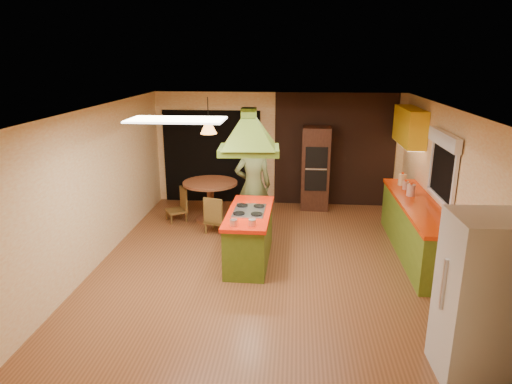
# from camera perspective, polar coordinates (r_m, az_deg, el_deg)

# --- Properties ---
(ground) EXTENTS (6.50, 6.50, 0.00)m
(ground) POSITION_cam_1_polar(r_m,az_deg,el_deg) (7.54, 1.60, -8.89)
(ground) COLOR brown
(ground) RESTS_ON ground
(room_walls) EXTENTS (5.50, 6.50, 6.50)m
(room_walls) POSITION_cam_1_polar(r_m,az_deg,el_deg) (7.09, 1.68, 0.26)
(room_walls) COLOR beige
(room_walls) RESTS_ON ground
(ceiling_plane) EXTENTS (6.50, 6.50, 0.00)m
(ceiling_plane) POSITION_cam_1_polar(r_m,az_deg,el_deg) (6.85, 1.77, 10.35)
(ceiling_plane) COLOR silver
(ceiling_plane) RESTS_ON room_walls
(brick_panel) EXTENTS (2.64, 0.03, 2.50)m
(brick_panel) POSITION_cam_1_polar(r_m,az_deg,el_deg) (10.26, 9.79, 5.16)
(brick_panel) COLOR #381E14
(brick_panel) RESTS_ON ground
(nook_opening) EXTENTS (2.20, 0.03, 2.10)m
(nook_opening) POSITION_cam_1_polar(r_m,az_deg,el_deg) (10.43, -5.53, 4.40)
(nook_opening) COLOR black
(nook_opening) RESTS_ON ground
(right_counter) EXTENTS (0.62, 3.05, 0.92)m
(right_counter) POSITION_cam_1_polar(r_m,az_deg,el_deg) (8.17, 19.37, -4.30)
(right_counter) COLOR olive
(right_counter) RESTS_ON ground
(upper_cabinets) EXTENTS (0.34, 1.40, 0.70)m
(upper_cabinets) POSITION_cam_1_polar(r_m,az_deg,el_deg) (9.35, 18.65, 7.79)
(upper_cabinets) COLOR yellow
(upper_cabinets) RESTS_ON room_walls
(window_right) EXTENTS (0.12, 1.35, 1.06)m
(window_right) POSITION_cam_1_polar(r_m,az_deg,el_deg) (7.70, 22.43, 4.31)
(window_right) COLOR black
(window_right) RESTS_ON room_walls
(fluor_panel) EXTENTS (1.20, 0.60, 0.03)m
(fluor_panel) POSITION_cam_1_polar(r_m,az_deg,el_deg) (5.84, -9.91, 8.88)
(fluor_panel) COLOR white
(fluor_panel) RESTS_ON ceiling_plane
(kitchen_island) EXTENTS (0.71, 1.72, 0.87)m
(kitchen_island) POSITION_cam_1_polar(r_m,az_deg,el_deg) (7.48, -0.83, -5.45)
(kitchen_island) COLOR #536B1A
(kitchen_island) RESTS_ON ground
(range_hood) EXTENTS (0.96, 0.72, 0.78)m
(range_hood) POSITION_cam_1_polar(r_m,az_deg,el_deg) (7.00, -0.90, 8.48)
(range_hood) COLOR #536C1B
(range_hood) RESTS_ON ceiling_plane
(man) EXTENTS (0.76, 0.58, 1.87)m
(man) POSITION_cam_1_polar(r_m,az_deg,el_deg) (8.46, -0.36, 0.77)
(man) COLOR #4D562D
(man) RESTS_ON ground
(refrigerator) EXTENTS (0.76, 0.72, 1.78)m
(refrigerator) POSITION_cam_1_polar(r_m,az_deg,el_deg) (5.24, 26.27, -11.94)
(refrigerator) COLOR silver
(refrigerator) RESTS_ON ground
(wall_oven) EXTENTS (0.61, 0.61, 1.81)m
(wall_oven) POSITION_cam_1_polar(r_m,az_deg,el_deg) (10.03, 7.45, 2.98)
(wall_oven) COLOR #472417
(wall_oven) RESTS_ON ground
(dining_table) EXTENTS (1.10, 1.10, 0.82)m
(dining_table) POSITION_cam_1_polar(r_m,az_deg,el_deg) (9.29, -5.72, -0.15)
(dining_table) COLOR brown
(dining_table) RESTS_ON ground
(chair_left) EXTENTS (0.52, 0.52, 0.68)m
(chair_left) POSITION_cam_1_polar(r_m,az_deg,el_deg) (9.42, -9.98, -1.60)
(chair_left) COLOR brown
(chair_left) RESTS_ON ground
(chair_near) EXTENTS (0.50, 0.50, 0.73)m
(chair_near) POSITION_cam_1_polar(r_m,az_deg,el_deg) (8.70, -4.84, -2.77)
(chair_near) COLOR brown
(chair_near) RESTS_ON ground
(pendant_lamp) EXTENTS (0.42, 0.42, 0.21)m
(pendant_lamp) POSITION_cam_1_polar(r_m,az_deg,el_deg) (9.00, -5.96, 7.93)
(pendant_lamp) COLOR #FF9E3F
(pendant_lamp) RESTS_ON ceiling_plane
(canister_large) EXTENTS (0.19, 0.19, 0.21)m
(canister_large) POSITION_cam_1_polar(r_m,az_deg,el_deg) (8.98, 17.80, 1.49)
(canister_large) COLOR beige
(canister_large) RESTS_ON right_counter
(canister_medium) EXTENTS (0.18, 0.18, 0.20)m
(canister_medium) POSITION_cam_1_polar(r_m,az_deg,el_deg) (8.33, 18.80, 0.22)
(canister_medium) COLOR beige
(canister_medium) RESTS_ON right_counter
(canister_small) EXTENTS (0.13, 0.13, 0.15)m
(canister_small) POSITION_cam_1_polar(r_m,az_deg,el_deg) (8.71, 18.19, 0.79)
(canister_small) COLOR beige
(canister_small) RESTS_ON right_counter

